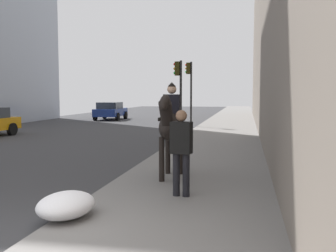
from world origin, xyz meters
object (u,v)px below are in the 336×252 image
Objects in this scene: mounted_horse_near at (171,125)px; pedestrian_greeting at (181,147)px; car_mid_lane at (110,110)px; traffic_light_far_curb at (190,84)px; traffic_light_near_curb at (179,85)px.

mounted_horse_near is 1.69m from pedestrian_greeting.
car_mid_lane is 10.04m from traffic_light_far_curb.
traffic_light_near_curb reaches higher than pedestrian_greeting.
car_mid_lane is 13.47m from traffic_light_near_curb.
mounted_horse_near is 1.35× the size of pedestrian_greeting.
pedestrian_greeting is 0.43× the size of car_mid_lane.
car_mid_lane is at bearing -159.34° from mounted_horse_near.
traffic_light_near_curb is at bearing -173.75° from mounted_horse_near.
mounted_horse_near is at bearing -171.28° from traffic_light_near_curb.
pedestrian_greeting is 0.41× the size of traffic_light_far_curb.
traffic_light_near_curb is at bearing 17.11° from pedestrian_greeting.
traffic_light_far_curb is at bearing 1.38° from traffic_light_near_curb.
traffic_light_near_curb is 0.93× the size of traffic_light_far_curb.
pedestrian_greeting is 17.01m from traffic_light_far_curb.
mounted_horse_near is 10.80m from traffic_light_near_curb.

